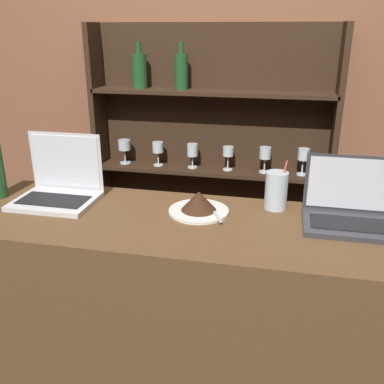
# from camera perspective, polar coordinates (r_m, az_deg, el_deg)

# --- Properties ---
(bar_counter) EXTENTS (1.64, 0.53, 1.07)m
(bar_counter) POSITION_cam_1_polar(r_m,az_deg,el_deg) (1.80, -2.56, -19.32)
(bar_counter) COLOR brown
(bar_counter) RESTS_ON ground_plane
(back_wall) EXTENTS (7.00, 0.06, 2.70)m
(back_wall) POSITION_cam_1_polar(r_m,az_deg,el_deg) (2.43, 3.56, 12.63)
(back_wall) COLOR brown
(back_wall) RESTS_ON ground_plane
(back_shelf) EXTENTS (1.33, 0.18, 1.73)m
(back_shelf) POSITION_cam_1_polar(r_m,az_deg,el_deg) (2.47, 2.34, 2.13)
(back_shelf) COLOR #332114
(back_shelf) RESTS_ON ground_plane
(laptop_near) EXTENTS (0.30, 0.23, 0.25)m
(laptop_near) POSITION_cam_1_polar(r_m,az_deg,el_deg) (1.75, -17.28, 0.75)
(laptop_near) COLOR silver
(laptop_near) RESTS_ON bar_counter
(laptop_far) EXTENTS (0.32, 0.22, 0.22)m
(laptop_far) POSITION_cam_1_polar(r_m,az_deg,el_deg) (1.56, 20.53, -2.26)
(laptop_far) COLOR #333338
(laptop_far) RESTS_ON bar_counter
(cake_plate) EXTENTS (0.22, 0.22, 0.08)m
(cake_plate) POSITION_cam_1_polar(r_m,az_deg,el_deg) (1.56, 0.91, -1.59)
(cake_plate) COLOR silver
(cake_plate) RESTS_ON bar_counter
(water_glass) EXTENTS (0.08, 0.08, 0.19)m
(water_glass) POSITION_cam_1_polar(r_m,az_deg,el_deg) (1.61, 11.16, 0.21)
(water_glass) COLOR silver
(water_glass) RESTS_ON bar_counter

